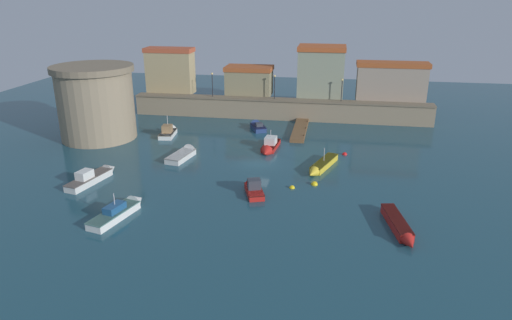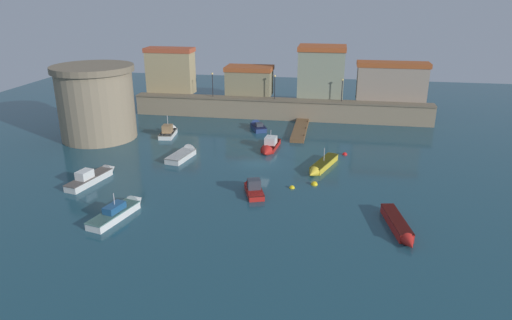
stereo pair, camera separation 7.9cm
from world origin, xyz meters
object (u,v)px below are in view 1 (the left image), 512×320
quay_lamp_0 (212,81)px  moored_boat_4 (169,131)px  moored_boat_3 (121,210)px  moored_boat_5 (185,154)px  moored_boat_7 (253,187)px  moored_boat_6 (257,126)px  quay_lamp_2 (342,86)px  mooring_buoy_2 (345,155)px  mooring_buoy_0 (292,188)px  fortress_tower (96,102)px  moored_boat_8 (321,166)px  moored_boat_0 (94,176)px  moored_boat_1 (269,146)px  mooring_buoy_1 (314,185)px  quay_lamp_1 (275,83)px  moored_boat_2 (399,226)px

quay_lamp_0 → moored_boat_4: 12.84m
moored_boat_3 → moored_boat_5: (0.85, 16.10, -0.08)m
quay_lamp_0 → moored_boat_7: bearing=-67.9°
quay_lamp_0 → moored_boat_3: (0.65, -35.66, -5.26)m
moored_boat_3 → moored_boat_6: 30.56m
moored_boat_7 → quay_lamp_2: bearing=-35.8°
moored_boat_3 → mooring_buoy_2: bearing=-31.8°
quay_lamp_2 → moored_boat_7: size_ratio=0.71×
mooring_buoy_2 → moored_boat_7: bearing=-125.5°
mooring_buoy_0 → moored_boat_6: bearing=108.9°
fortress_tower → quay_lamp_2: fortress_tower is taller
moored_boat_4 → moored_boat_8: moored_boat_4 is taller
moored_boat_0 → moored_boat_4: 17.59m
moored_boat_0 → quay_lamp_0: bearing=0.7°
quay_lamp_0 → moored_boat_4: size_ratio=0.73×
quay_lamp_0 → moored_boat_1: 19.86m
moored_boat_0 → moored_boat_8: (23.93, 7.61, -0.11)m
moored_boat_0 → moored_boat_7: (17.34, 0.04, -0.05)m
quay_lamp_0 → mooring_buoy_1: 31.78m
moored_boat_8 → quay_lamp_0: bearing=-119.7°
quay_lamp_1 → moored_boat_8: bearing=-68.6°
moored_boat_3 → mooring_buoy_1: bearing=-46.4°
moored_boat_7 → mooring_buoy_0: moored_boat_7 is taller
moored_boat_3 → moored_boat_5: 16.12m
moored_boat_1 → moored_boat_5: 10.75m
quay_lamp_1 → mooring_buoy_2: size_ratio=6.04×
quay_lamp_0 → quay_lamp_1: 9.97m
moored_boat_2 → moored_boat_1: bearing=-154.8°
moored_boat_6 → mooring_buoy_0: (7.20, -20.99, -0.40)m
moored_boat_4 → mooring_buoy_0: size_ratio=8.87×
moored_boat_7 → mooring_buoy_0: 4.14m
moored_boat_5 → mooring_buoy_1: 17.34m
quay_lamp_0 → moored_boat_5: size_ratio=0.63×
quay_lamp_0 → moored_boat_7: size_ratio=0.79×
moored_boat_6 → moored_boat_1: bearing=174.8°
moored_boat_2 → moored_boat_6: 33.25m
moored_boat_3 → moored_boat_6: bearing=-0.9°
moored_boat_2 → moored_boat_7: moored_boat_7 is taller
fortress_tower → moored_boat_1: bearing=-3.0°
quay_lamp_1 → moored_boat_5: 21.96m
quay_lamp_1 → moored_boat_5: quay_lamp_1 is taller
quay_lamp_2 → moored_boat_0: bearing=-132.2°
fortress_tower → quay_lamp_1: bearing=32.2°
quay_lamp_0 → mooring_buoy_2: (20.91, -15.60, -5.72)m
quay_lamp_2 → mooring_buoy_1: (-2.61, -25.78, -5.52)m
moored_boat_7 → mooring_buoy_1: (6.05, 2.84, -0.46)m
moored_boat_7 → moored_boat_1: bearing=-18.0°
moored_boat_2 → moored_boat_8: (-7.07, 13.57, -0.03)m
moored_boat_5 → moored_boat_8: bearing=-84.5°
moored_boat_7 → quay_lamp_0: bearing=3.1°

